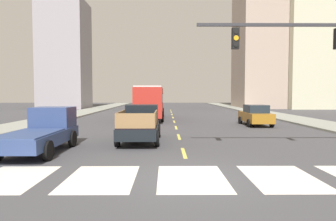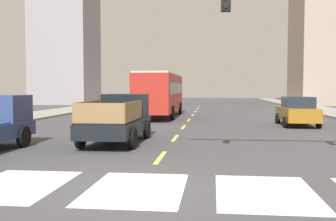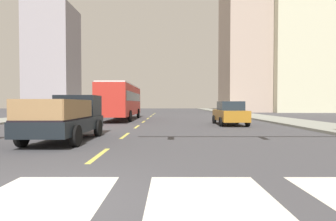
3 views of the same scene
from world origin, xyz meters
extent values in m
plane|color=#434347|center=(0.00, 0.00, 0.00)|extent=(160.00, 160.00, 0.00)
cube|color=gray|center=(12.25, 18.00, 0.07)|extent=(3.87, 110.00, 0.15)
cube|color=gray|center=(-12.25, 18.00, 0.07)|extent=(3.87, 110.00, 0.15)
cube|color=silver|center=(-5.61, 0.00, 0.00)|extent=(2.11, 3.10, 0.01)
cube|color=silver|center=(-2.80, 0.00, 0.00)|extent=(2.11, 3.10, 0.01)
cube|color=silver|center=(0.00, 0.00, 0.00)|extent=(2.11, 3.10, 0.01)
cube|color=silver|center=(2.80, 0.00, 0.00)|extent=(2.11, 3.10, 0.01)
cube|color=#D9CE54|center=(0.00, 4.00, 0.00)|extent=(0.16, 2.40, 0.01)
cube|color=#D9CE54|center=(0.00, 9.00, 0.00)|extent=(0.16, 2.40, 0.01)
cube|color=#D9CE54|center=(0.00, 14.00, 0.00)|extent=(0.16, 2.40, 0.01)
cube|color=#D9CE54|center=(0.00, 19.00, 0.00)|extent=(0.16, 2.40, 0.01)
cube|color=#D9CE54|center=(0.00, 24.00, 0.00)|extent=(0.16, 2.40, 0.01)
cube|color=#D9CE54|center=(0.00, 29.00, 0.00)|extent=(0.16, 2.40, 0.01)
cube|color=#D9CE54|center=(0.00, 34.00, 0.00)|extent=(0.16, 2.40, 0.01)
cube|color=#D9CE54|center=(0.00, 39.00, 0.00)|extent=(0.16, 2.40, 0.01)
cube|color=black|center=(-2.22, 7.15, 0.68)|extent=(1.96, 5.20, 0.56)
cube|color=black|center=(-2.22, 8.85, 1.46)|extent=(1.84, 1.60, 1.00)
cube|color=#19232D|center=(-2.22, 9.29, 1.64)|extent=(1.72, 0.08, 0.56)
cube|color=black|center=(-2.22, 6.20, 0.99)|extent=(1.84, 3.30, 0.06)
cylinder|color=black|center=(-3.20, 8.71, 0.40)|extent=(0.22, 0.80, 0.80)
cylinder|color=black|center=(-1.24, 8.71, 0.40)|extent=(0.22, 0.80, 0.80)
cylinder|color=black|center=(-3.20, 5.59, 0.40)|extent=(0.22, 0.80, 0.80)
cylinder|color=black|center=(-1.24, 5.59, 0.40)|extent=(0.22, 0.80, 0.80)
cube|color=olive|center=(-3.12, 6.20, 1.37)|extent=(0.06, 3.17, 0.70)
cube|color=olive|center=(-1.32, 6.20, 1.37)|extent=(0.06, 3.17, 0.70)
cube|color=olive|center=(-2.22, 4.62, 1.37)|extent=(1.80, 0.06, 0.70)
cube|color=navy|center=(-6.38, 4.03, 0.68)|extent=(1.96, 5.20, 0.56)
cube|color=navy|center=(-6.38, 5.73, 1.46)|extent=(1.84, 1.60, 1.00)
cube|color=#19232D|center=(-6.38, 6.17, 1.64)|extent=(1.72, 0.08, 0.56)
cube|color=navy|center=(-6.38, 3.08, 0.99)|extent=(1.84, 3.30, 0.06)
cylinder|color=black|center=(-7.36, 5.59, 0.40)|extent=(0.22, 0.80, 0.80)
cylinder|color=black|center=(-5.40, 5.59, 0.40)|extent=(0.22, 0.80, 0.80)
cylinder|color=black|center=(-5.40, 2.47, 0.40)|extent=(0.22, 0.80, 0.80)
cube|color=#B32920|center=(-2.36, 21.64, 1.85)|extent=(2.50, 10.80, 2.70)
cube|color=#19232D|center=(-2.36, 21.64, 2.20)|extent=(2.52, 9.94, 0.80)
cube|color=silver|center=(-2.36, 21.64, 3.26)|extent=(2.40, 10.37, 0.12)
cylinder|color=black|center=(-3.61, 24.99, 0.50)|extent=(0.22, 1.00, 1.00)
cylinder|color=black|center=(-1.11, 24.99, 0.50)|extent=(0.22, 1.00, 1.00)
cylinder|color=black|center=(-3.61, 18.67, 0.50)|extent=(0.22, 1.00, 1.00)
cylinder|color=black|center=(-1.11, 18.67, 0.50)|extent=(0.22, 1.00, 1.00)
cube|color=#9F691D|center=(6.61, 15.56, 0.70)|extent=(1.80, 4.40, 0.76)
cube|color=#1E2833|center=(6.61, 15.41, 1.40)|extent=(1.58, 2.11, 0.64)
cylinder|color=black|center=(5.71, 16.92, 0.32)|extent=(0.22, 0.64, 0.64)
cylinder|color=black|center=(7.51, 16.92, 0.32)|extent=(0.22, 0.64, 0.64)
cylinder|color=black|center=(5.71, 14.19, 0.32)|extent=(0.22, 0.64, 0.64)
cylinder|color=black|center=(7.51, 14.19, 0.32)|extent=(0.22, 0.64, 0.64)
cube|color=#2D2D33|center=(5.68, 3.11, 5.40)|extent=(10.47, 0.12, 0.12)
cube|color=black|center=(2.02, 3.11, 4.85)|extent=(0.28, 0.24, 0.84)
cylinder|color=black|center=(2.02, 2.98, 5.11)|extent=(0.20, 0.04, 0.20)
cylinder|color=orange|center=(2.02, 2.98, 4.85)|extent=(0.20, 0.04, 0.20)
cylinder|color=black|center=(2.02, 2.98, 4.59)|extent=(0.20, 0.04, 0.20)
cube|color=#968F96|center=(-18.80, 45.13, 9.48)|extent=(7.76, 8.02, 18.97)
cube|color=beige|center=(25.56, 45.06, 9.79)|extent=(10.88, 9.25, 19.59)
camera|label=1|loc=(-0.81, -9.21, 2.61)|focal=32.24mm
camera|label=2|loc=(1.68, -8.57, 2.24)|focal=42.53mm
camera|label=3|loc=(2.10, -4.18, 1.58)|focal=28.97mm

